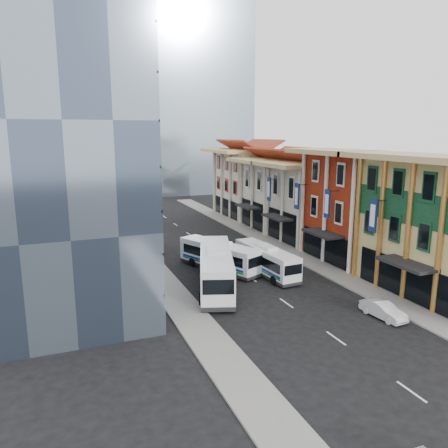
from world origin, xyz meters
name	(u,v)px	position (x,y,z in m)	size (l,w,h in m)	color
ground	(345,344)	(0.00, 0.00, 0.00)	(200.00, 200.00, 0.00)	black
sidewalk_right	(290,252)	(8.50, 22.00, 0.07)	(3.00, 90.00, 0.15)	slate
sidewalk_left	(152,267)	(-8.50, 22.00, 0.07)	(3.00, 90.00, 0.15)	slate
shophouse_tan	(445,228)	(14.00, 5.00, 6.00)	(8.00, 14.00, 12.00)	#D9C47D
shophouse_red	(357,207)	(14.00, 17.00, 6.00)	(8.00, 10.00, 12.00)	maroon
shophouse_cream_near	(310,204)	(14.00, 26.50, 5.00)	(8.00, 9.00, 10.00)	silver
shophouse_cream_mid	(277,195)	(14.00, 35.50, 5.00)	(8.00, 9.00, 10.00)	silver
shophouse_cream_far	(248,184)	(14.00, 46.00, 5.50)	(8.00, 12.00, 11.00)	silver
office_tower	(57,124)	(-17.00, 19.00, 15.00)	(12.00, 26.00, 30.00)	#3B495E
office_block_far	(65,186)	(-16.00, 42.00, 7.00)	(10.00, 18.00, 14.00)	gray
bus_left_near	(216,268)	(-4.28, 13.64, 1.98)	(2.90, 12.36, 3.97)	silver
bus_left_far	(219,255)	(-2.00, 18.76, 1.60)	(2.34, 10.01, 3.21)	white
bus_right	(266,260)	(2.00, 15.69, 1.53)	(2.23, 9.52, 3.05)	white
sedan_right	(383,310)	(5.50, 2.55, 0.64)	(1.36, 3.89, 1.28)	silver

